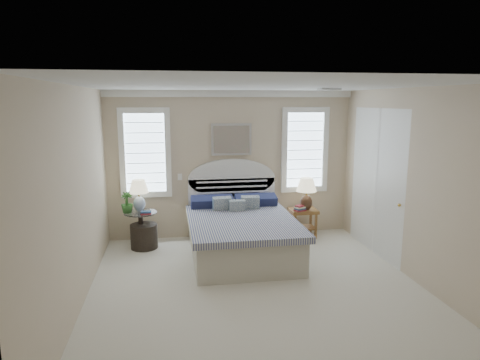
% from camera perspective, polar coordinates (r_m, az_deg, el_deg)
% --- Properties ---
extents(floor, '(4.50, 5.00, 0.01)m').
position_cam_1_polar(floor, '(5.94, 2.47, -14.57)').
color(floor, beige).
rests_on(floor, ground).
extents(ceiling, '(4.50, 5.00, 0.01)m').
position_cam_1_polar(ceiling, '(5.38, 2.70, 12.47)').
color(ceiling, silver).
rests_on(ceiling, wall_back).
extents(wall_back, '(4.50, 0.02, 2.70)m').
position_cam_1_polar(wall_back, '(7.92, -1.17, 2.07)').
color(wall_back, beige).
rests_on(wall_back, floor).
extents(wall_left, '(0.02, 5.00, 2.70)m').
position_cam_1_polar(wall_left, '(5.50, -21.03, -2.43)').
color(wall_left, beige).
rests_on(wall_left, floor).
extents(wall_right, '(0.02, 5.00, 2.70)m').
position_cam_1_polar(wall_right, '(6.35, 22.85, -0.88)').
color(wall_right, beige).
rests_on(wall_right, floor).
extents(crown_molding, '(4.50, 0.08, 0.12)m').
position_cam_1_polar(crown_molding, '(7.80, -1.17, 11.44)').
color(crown_molding, white).
rests_on(crown_molding, wall_back).
extents(hvac_vent, '(0.30, 0.20, 0.02)m').
position_cam_1_polar(hvac_vent, '(6.49, 11.81, 11.76)').
color(hvac_vent, '#B2B2B2').
rests_on(hvac_vent, ceiling).
extents(switch_plate, '(0.08, 0.01, 0.12)m').
position_cam_1_polar(switch_plate, '(7.86, -8.02, 0.42)').
color(switch_plate, white).
rests_on(switch_plate, wall_back).
extents(window_left, '(0.90, 0.06, 1.60)m').
position_cam_1_polar(window_left, '(7.80, -12.52, 3.54)').
color(window_left, '#C6E3FB').
rests_on(window_left, wall_back).
extents(window_right, '(0.90, 0.06, 1.60)m').
position_cam_1_polar(window_right, '(8.19, 8.60, 3.99)').
color(window_right, '#C6E3FB').
rests_on(window_right, wall_back).
extents(painting, '(0.74, 0.04, 0.58)m').
position_cam_1_polar(painting, '(7.83, -1.14, 5.43)').
color(painting, silver).
rests_on(painting, wall_back).
extents(closet_door, '(0.02, 1.80, 2.40)m').
position_cam_1_polar(closet_door, '(7.39, 17.72, -0.23)').
color(closet_door, silver).
rests_on(closet_door, floor).
extents(bed, '(1.72, 2.28, 1.47)m').
position_cam_1_polar(bed, '(7.13, 0.07, -6.85)').
color(bed, beige).
rests_on(bed, floor).
extents(side_table_left, '(0.56, 0.56, 0.63)m').
position_cam_1_polar(side_table_left, '(7.63, -13.07, -5.96)').
color(side_table_left, black).
rests_on(side_table_left, floor).
extents(nightstand_right, '(0.50, 0.40, 0.53)m').
position_cam_1_polar(nightstand_right, '(8.08, 8.41, -4.87)').
color(nightstand_right, olive).
rests_on(nightstand_right, floor).
extents(floor_pot, '(0.60, 0.60, 0.42)m').
position_cam_1_polar(floor_pot, '(7.63, -12.67, -7.32)').
color(floor_pot, black).
rests_on(floor_pot, floor).
extents(lamp_left, '(0.43, 0.43, 0.55)m').
position_cam_1_polar(lamp_left, '(7.59, -13.34, -1.53)').
color(lamp_left, white).
rests_on(lamp_left, side_table_left).
extents(lamp_right, '(0.48, 0.48, 0.60)m').
position_cam_1_polar(lamp_right, '(7.94, 8.85, -1.35)').
color(lamp_right, black).
rests_on(lamp_right, nightstand_right).
extents(potted_plant, '(0.21, 0.21, 0.36)m').
position_cam_1_polar(potted_plant, '(7.54, -14.85, -2.91)').
color(potted_plant, '#346528').
rests_on(potted_plant, side_table_left).
extents(books_left, '(0.18, 0.13, 0.05)m').
position_cam_1_polar(books_left, '(7.41, -12.42, -4.28)').
color(books_left, maroon).
rests_on(books_left, side_table_left).
extents(books_right, '(0.23, 0.21, 0.11)m').
position_cam_1_polar(books_right, '(7.91, 8.00, -3.75)').
color(books_right, maroon).
rests_on(books_right, nightstand_right).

